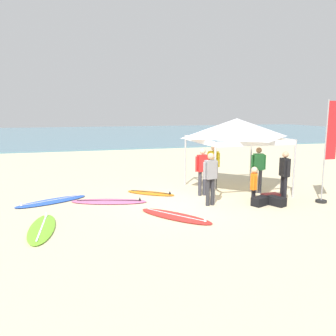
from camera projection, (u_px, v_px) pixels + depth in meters
ground_plane at (189, 202)px, 11.57m from camera, size 80.00×80.00×0.00m
sea at (102, 134)px, 43.47m from camera, size 80.00×36.00×0.10m
canopy_tent at (237, 128)px, 12.75m from camera, size 3.12×3.12×2.75m
surfboard_pink at (109, 201)px, 11.47m from camera, size 2.62×1.37×0.19m
surfboard_red at (176, 216)px, 9.88m from camera, size 2.00×2.30×0.19m
surfboard_lime at (42, 228)px, 8.86m from camera, size 0.75×2.41×0.19m
surfboard_orange at (151, 193)px, 12.61m from camera, size 1.79×1.53×0.19m
surfboard_blue at (52, 201)px, 11.48m from camera, size 2.46×1.63×0.19m
person_red at (202, 169)px, 12.25m from camera, size 0.55×0.24×1.71m
person_yellow at (213, 164)px, 13.32m from camera, size 0.39×0.46×1.71m
person_black at (284, 173)px, 11.39m from camera, size 0.26×0.55×1.71m
person_green at (258, 167)px, 12.59m from camera, size 0.54×0.30×1.71m
person_grey at (210, 175)px, 10.96m from camera, size 0.54×0.28×1.71m
person_orange at (254, 183)px, 11.43m from camera, size 0.38×0.48×1.20m
banner_flag at (327, 156)px, 11.24m from camera, size 0.60×0.36×3.40m
gear_bag_near_tent at (260, 201)px, 11.10m from camera, size 0.68×0.54×0.28m
gear_bag_by_pole at (271, 198)px, 11.54m from camera, size 0.63×0.38×0.28m
gear_bag_on_sand at (276, 201)px, 11.09m from camera, size 0.52×0.68×0.28m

